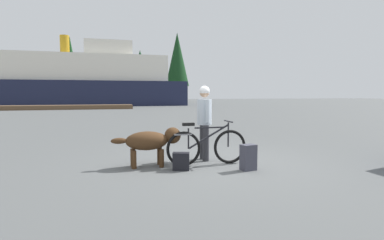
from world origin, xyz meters
name	(u,v)px	position (x,y,z in m)	size (l,w,h in m)	color
ground_plane	(212,163)	(0.00, 0.00, 0.00)	(160.00, 160.00, 0.00)	#595B5B
bicycle	(207,146)	(-0.15, -0.13, 0.39)	(1.72, 0.44, 0.91)	black
person_cyclist	(204,116)	(-0.06, 0.35, 0.98)	(0.32, 0.53, 1.65)	#333338
dog	(151,141)	(-1.28, 0.05, 0.52)	(1.41, 0.45, 0.79)	#472D19
backpack	(248,157)	(0.48, -0.76, 0.25)	(0.28, 0.20, 0.50)	#3F3F4C
handbag_pannier	(181,161)	(-0.77, -0.41, 0.17)	(0.32, 0.18, 0.34)	black
dock_pier	(43,107)	(-7.96, 25.58, 0.20)	(16.56, 2.15, 0.40)	brown
ferry_boat	(91,82)	(-4.03, 35.32, 3.03)	(23.65, 7.64, 8.64)	#191E38
pine_tree_center	(140,67)	(3.90, 51.37, 6.30)	(3.58, 3.58, 9.44)	#4C331E
pine_tree_far_right	(177,60)	(10.25, 48.72, 7.63)	(4.22, 4.22, 12.39)	#4C331E
pine_tree_mid_back	(70,62)	(-8.31, 54.10, 7.28)	(2.89, 2.89, 11.79)	#4C331E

